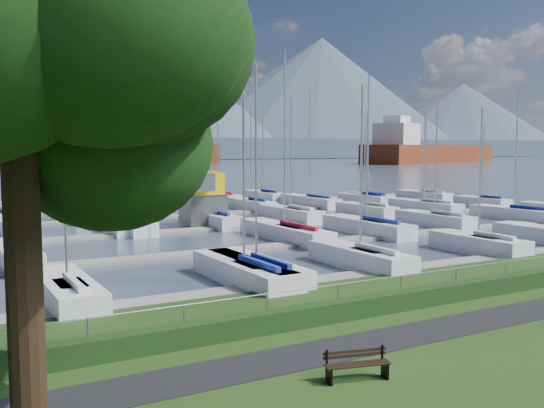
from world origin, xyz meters
TOP-DOWN VIEW (x-y plane):
  - path at (0.00, -3.00)m, footprint 160.00×2.00m
  - hedge at (0.00, -0.40)m, footprint 80.00×0.70m
  - fence at (0.00, 0.00)m, footprint 80.00×0.04m
  - docks at (0.00, 26.00)m, footprint 90.00×41.60m
  - bench_left at (-7.17, -5.26)m, footprint 1.85×0.86m
  - tree at (-14.79, -5.81)m, footprint 8.49×7.88m
  - crane at (3.19, 29.72)m, footprint 5.28×13.27m
  - cargo_ship_mid at (28.85, 216.31)m, footprint 104.46×29.69m
  - cargo_ship_east at (173.67, 180.24)m, footprint 93.02×48.22m
  - sailboat_fleet at (-1.49, 29.18)m, footprint 74.68×50.19m

SIDE VIEW (x-z plane):
  - docks at x=0.00m, z-range -0.34..-0.09m
  - path at x=0.00m, z-range -0.01..0.03m
  - hedge at x=0.00m, z-range 0.00..0.70m
  - bench_left at x=-7.17m, z-range -0.01..0.84m
  - fence at x=0.00m, z-range 1.18..1.22m
  - cargo_ship_mid at x=28.85m, z-range -7.24..14.26m
  - cargo_ship_east at x=173.67m, z-range -7.14..14.36m
  - crane at x=3.19m, z-range -5.85..16.50m
  - sailboat_fleet at x=-1.49m, z-range -1.40..12.08m
  - tree at x=-14.79m, z-range 2.31..13.43m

